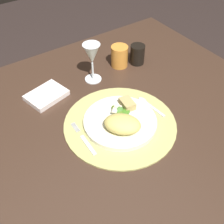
% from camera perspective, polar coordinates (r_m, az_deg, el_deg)
% --- Properties ---
extents(ground_plane, '(6.00, 6.00, 0.00)m').
position_cam_1_polar(ground_plane, '(1.62, 0.18, -20.08)').
color(ground_plane, '#2B211E').
extents(dining_table, '(1.24, 1.06, 0.74)m').
position_cam_1_polar(dining_table, '(1.10, 0.25, -5.87)').
color(dining_table, '#3B281D').
rests_on(dining_table, ground).
extents(placemat, '(0.39, 0.39, 0.01)m').
position_cam_1_polar(placemat, '(0.98, 1.66, -2.40)').
color(placemat, tan).
rests_on(placemat, dining_table).
extents(dinner_plate, '(0.25, 0.25, 0.02)m').
position_cam_1_polar(dinner_plate, '(0.97, 1.67, -1.92)').
color(dinner_plate, white).
rests_on(dinner_plate, placemat).
extents(pasta_serving, '(0.14, 0.15, 0.05)m').
position_cam_1_polar(pasta_serving, '(0.92, 2.09, -2.44)').
color(pasta_serving, '#D7C466').
rests_on(pasta_serving, dinner_plate).
extents(salad_greens, '(0.07, 0.07, 0.02)m').
position_cam_1_polar(salad_greens, '(0.98, 1.57, 0.18)').
color(salad_greens, '#517521').
rests_on(salad_greens, dinner_plate).
extents(bread_piece, '(0.05, 0.06, 0.03)m').
position_cam_1_polar(bread_piece, '(1.00, 3.25, 1.53)').
color(bread_piece, tan).
rests_on(bread_piece, dinner_plate).
extents(fork, '(0.02, 0.16, 0.00)m').
position_cam_1_polar(fork, '(0.93, -5.58, -5.59)').
color(fork, silver).
rests_on(fork, placemat).
extents(spoon, '(0.03, 0.13, 0.01)m').
position_cam_1_polar(spoon, '(1.05, 7.08, 1.69)').
color(spoon, silver).
rests_on(spoon, placemat).
extents(napkin, '(0.16, 0.14, 0.02)m').
position_cam_1_polar(napkin, '(1.11, -13.04, 3.30)').
color(napkin, white).
rests_on(napkin, dining_table).
extents(wine_glass, '(0.07, 0.07, 0.16)m').
position_cam_1_polar(wine_glass, '(1.11, -4.08, 11.30)').
color(wine_glass, silver).
rests_on(wine_glass, dining_table).
extents(amber_tumbler, '(0.07, 0.07, 0.09)m').
position_cam_1_polar(amber_tumbler, '(1.23, 1.51, 11.14)').
color(amber_tumbler, orange).
rests_on(amber_tumbler, dining_table).
extents(dark_tumbler, '(0.06, 0.06, 0.08)m').
position_cam_1_polar(dark_tumbler, '(1.25, 5.12, 11.47)').
color(dark_tumbler, black).
rests_on(dark_tumbler, dining_table).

